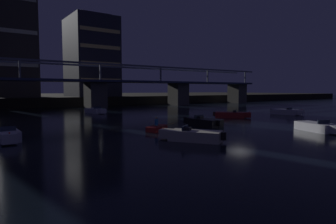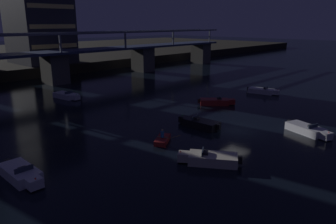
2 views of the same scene
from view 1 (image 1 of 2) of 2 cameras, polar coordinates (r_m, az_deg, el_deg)
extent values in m
plane|color=black|center=(30.68, 13.87, -3.08)|extent=(400.00, 400.00, 0.00)
cube|color=black|center=(109.89, -23.12, 2.55)|extent=(240.00, 80.00, 2.20)
cube|color=#4C4944|center=(63.73, -14.04, 3.22)|extent=(3.60, 4.40, 5.55)
cube|color=#4C4944|center=(74.64, 2.04, 3.49)|extent=(3.60, 4.40, 5.55)
cube|color=#4C4944|center=(89.78, 13.38, 3.52)|extent=(3.60, 4.40, 5.55)
cube|color=#2D3856|center=(63.75, -14.09, 5.91)|extent=(94.53, 6.40, 0.45)
cube|color=slate|center=(61.26, -13.16, 9.21)|extent=(94.53, 0.36, 0.36)
cube|color=slate|center=(66.64, -15.05, 8.77)|extent=(94.53, 0.36, 0.36)
cube|color=slate|center=(57.24, -27.07, 7.59)|extent=(0.30, 0.30, 3.20)
cube|color=slate|center=(61.14, -13.13, 7.72)|extent=(0.30, 0.30, 3.20)
cube|color=slate|center=(68.08, -1.45, 7.47)|extent=(0.30, 0.30, 3.20)
cube|color=slate|center=(77.25, 7.76, 7.07)|extent=(0.30, 0.30, 3.20)
cube|color=slate|center=(87.95, 14.86, 6.63)|extent=(0.30, 0.30, 3.20)
cube|color=#38332D|center=(80.22, -27.96, 15.88)|extent=(8.82, 9.30, 36.80)
cube|color=beige|center=(74.02, -27.18, 8.27)|extent=(8.12, 0.10, 0.90)
cube|color=beige|center=(74.94, -27.38, 13.88)|extent=(8.12, 0.10, 0.90)
cube|color=#282833|center=(80.75, -14.79, 10.27)|extent=(11.19, 13.16, 20.42)
cube|color=#F2D172|center=(74.17, -12.89, 6.09)|extent=(10.30, 0.10, 0.90)
cube|color=#F2D172|center=(74.41, -12.95, 9.24)|extent=(10.30, 0.10, 0.90)
cube|color=#F2D172|center=(74.88, -13.00, 12.35)|extent=(10.30, 0.10, 0.90)
cube|color=#F2D172|center=(75.56, -13.06, 15.42)|extent=(10.30, 0.10, 0.90)
cube|color=#282833|center=(82.53, -14.93, 17.54)|extent=(7.83, 9.21, 0.60)
cube|color=silver|center=(30.93, 27.07, -2.62)|extent=(2.96, 4.28, 0.80)
cube|color=#283342|center=(30.26, 28.21, -1.70)|extent=(1.31, 0.53, 0.36)
cube|color=#262628|center=(30.45, 27.88, -1.77)|extent=(0.66, 0.56, 0.24)
cube|color=black|center=(32.51, 24.46, -2.04)|extent=(0.46, 0.46, 0.60)
cube|color=silver|center=(25.98, -29.34, -3.95)|extent=(1.82, 3.92, 0.80)
cube|color=silver|center=(23.61, -28.71, -4.59)|extent=(0.99, 0.90, 0.70)
cube|color=#283342|center=(25.07, -29.18, -2.89)|extent=(1.35, 0.11, 0.36)
cube|color=#262628|center=(25.33, -29.24, -2.96)|extent=(0.56, 0.40, 0.24)
cube|color=black|center=(28.10, -29.82, -3.18)|extent=(0.36, 0.36, 0.60)
sphere|color=red|center=(23.30, -28.68, -3.63)|extent=(0.12, 0.12, 0.12)
cube|color=silver|center=(49.90, 21.91, 0.02)|extent=(2.45, 4.16, 0.80)
cube|color=silver|center=(49.02, 24.50, -0.07)|extent=(1.13, 1.06, 0.70)
cube|color=#283342|center=(49.54, 22.84, 0.64)|extent=(1.35, 0.33, 0.36)
cube|color=#262628|center=(49.64, 22.57, 0.58)|extent=(0.62, 0.49, 0.24)
cube|color=black|center=(50.77, 19.68, 0.26)|extent=(0.42, 0.42, 0.60)
sphere|color=red|center=(48.90, 24.79, 0.41)|extent=(0.12, 0.12, 0.12)
cube|color=beige|center=(22.35, 5.41, -4.68)|extent=(3.67, 4.25, 0.80)
cube|color=beige|center=(23.10, -0.36, -4.24)|extent=(1.32, 1.30, 0.70)
cube|color=#283342|center=(22.51, 3.34, -3.11)|extent=(1.18, 0.83, 0.36)
cube|color=#262628|center=(22.44, 3.94, -3.29)|extent=(0.69, 0.64, 0.24)
cube|color=black|center=(21.86, 10.88, -4.68)|extent=(0.50, 0.50, 0.60)
sphere|color=red|center=(23.13, -0.93, -3.15)|extent=(0.12, 0.12, 0.12)
cube|color=silver|center=(50.39, -14.14, 0.24)|extent=(2.35, 4.13, 0.80)
cube|color=silver|center=(48.31, -12.74, 0.15)|extent=(1.11, 1.03, 0.70)
cube|color=#283342|center=(49.62, -13.67, 0.86)|extent=(1.35, 0.30, 0.36)
cube|color=#262628|center=(49.84, -13.81, 0.80)|extent=(0.61, 0.48, 0.24)
cube|color=black|center=(52.27, -15.31, 0.47)|extent=(0.41, 0.41, 0.60)
sphere|color=#33D84C|center=(48.07, -12.60, 0.65)|extent=(0.12, 0.12, 0.12)
cube|color=maroon|center=(41.60, 12.01, -0.57)|extent=(3.95, 4.11, 0.80)
cube|color=maroon|center=(41.64, 15.32, -0.55)|extent=(1.34, 1.33, 0.70)
cube|color=#283342|center=(41.56, 13.19, 0.21)|extent=(1.07, 0.98, 0.36)
cube|color=#262628|center=(41.56, 12.85, 0.14)|extent=(0.68, 0.67, 0.24)
cube|color=black|center=(41.68, 9.05, -0.38)|extent=(0.51, 0.51, 0.60)
sphere|color=red|center=(41.62, 15.68, 0.03)|extent=(0.12, 0.12, 0.12)
cube|color=black|center=(31.65, 7.16, -2.03)|extent=(2.01, 4.00, 0.80)
cube|color=black|center=(33.36, 4.21, -1.59)|extent=(1.04, 0.95, 0.70)
cube|color=#283342|center=(32.19, 6.09, -0.88)|extent=(1.35, 0.17, 0.36)
cube|color=#262628|center=(32.01, 6.40, -1.01)|extent=(0.58, 0.43, 0.24)
cube|color=black|center=(30.18, 10.08, -2.18)|extent=(0.38, 0.38, 0.60)
sphere|color=#33D84C|center=(33.50, 3.92, -0.83)|extent=(0.12, 0.12, 0.12)
cube|color=maroon|center=(27.80, -2.20, -3.21)|extent=(2.79, 2.31, 0.48)
cube|color=#7F6647|center=(27.77, -2.20, -2.66)|extent=(0.69, 0.95, 0.06)
cylinder|color=#1E66B2|center=(27.64, -2.29, -2.01)|extent=(0.32, 0.32, 0.60)
sphere|color=tan|center=(27.60, -2.29, -1.16)|extent=(0.22, 0.22, 0.22)
cylinder|color=olive|center=(27.33, -0.20, -2.62)|extent=(0.85, 1.32, 0.59)
camera|label=2|loc=(9.42, -101.34, 48.84)|focal=33.96mm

